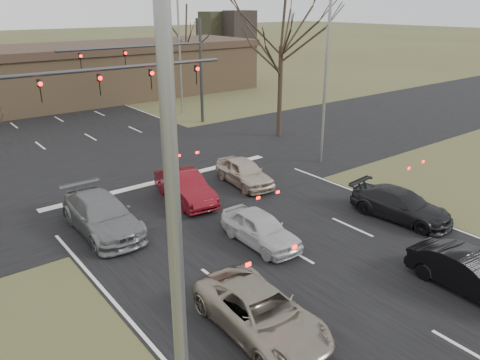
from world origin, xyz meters
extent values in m
plane|color=#484826|center=(0.00, 0.00, 0.00)|extent=(360.00, 360.00, 0.00)
cube|color=black|center=(0.00, 15.00, 0.01)|extent=(200.00, 14.00, 0.02)
cube|color=brown|center=(2.00, 38.00, 2.30)|extent=(42.00, 10.00, 4.60)
cube|color=#38281E|center=(2.00, 38.00, 4.95)|extent=(42.40, 10.40, 0.70)
cylinder|color=#383A3D|center=(-2.50, 13.00, 6.20)|extent=(12.00, 0.18, 0.18)
imported|color=black|center=(-5.83, 13.00, 5.50)|extent=(0.16, 0.20, 1.00)
imported|color=black|center=(-3.17, 13.00, 5.50)|extent=(0.16, 0.20, 1.00)
imported|color=black|center=(-0.50, 13.00, 5.50)|extent=(0.16, 0.20, 1.00)
imported|color=black|center=(2.17, 13.00, 5.50)|extent=(0.16, 0.20, 1.00)
cylinder|color=#383A3D|center=(9.00, 23.00, 4.00)|extent=(0.24, 0.24, 8.00)
cylinder|color=#383A3D|center=(3.50, 23.00, 6.20)|extent=(11.00, 0.18, 0.18)
imported|color=black|center=(5.86, 23.00, 5.50)|extent=(0.16, 0.20, 1.00)
imported|color=black|center=(2.71, 23.00, 5.50)|extent=(0.16, 0.20, 1.00)
imported|color=black|center=(-0.43, 23.00, 5.50)|extent=(0.16, 0.20, 1.00)
cylinder|color=gray|center=(-9.00, -4.00, 5.00)|extent=(0.18, 0.18, 10.00)
cylinder|color=gray|center=(9.00, 10.00, 5.00)|extent=(0.18, 0.18, 10.00)
cylinder|color=gray|center=(9.50, 27.00, 5.00)|extent=(0.18, 0.18, 10.00)
cylinder|color=black|center=(11.00, 16.00, 3.16)|extent=(0.32, 0.32, 6.33)
cylinder|color=black|center=(15.00, 35.00, 2.48)|extent=(0.32, 0.32, 4.95)
imported|color=gray|center=(-4.00, 0.21, 0.66)|extent=(2.38, 4.84, 1.32)
imported|color=#BDBDBF|center=(-0.53, 4.37, 0.66)|extent=(1.66, 3.92, 1.32)
imported|color=black|center=(2.85, -2.41, 0.67)|extent=(1.53, 4.08, 1.33)
imported|color=black|center=(5.91, 2.31, 0.66)|extent=(2.32, 4.74, 1.33)
imported|color=slate|center=(-5.11, 9.26, 0.77)|extent=(2.21, 5.30, 1.53)
imported|color=#610D15|center=(-0.64, 9.87, 0.72)|extent=(2.03, 4.53, 1.44)
imported|color=#C2B19D|center=(3.00, 9.88, 0.70)|extent=(2.13, 4.25, 1.39)
camera|label=1|loc=(-11.40, -8.36, 9.07)|focal=35.00mm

